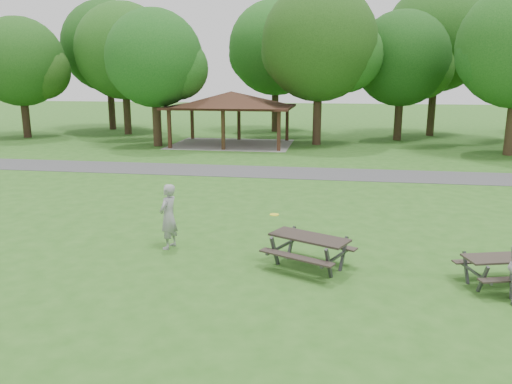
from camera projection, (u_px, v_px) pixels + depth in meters
The scene contains 15 objects.
ground at pixel (189, 279), 12.12m from camera, with size 160.00×160.00×0.00m, color #2B5F1B.
asphalt_path at pixel (268, 172), 25.57m from camera, with size 120.00×3.20×0.02m, color #434345.
pavilion at pixel (231, 101), 35.11m from camera, with size 8.60×7.01×3.76m.
tree_row_b at pixel (22, 64), 38.62m from camera, with size 7.14×6.80×9.28m.
tree_row_c at pixel (125, 54), 40.69m from camera, with size 8.19×7.80×10.67m.
tree_row_d at pixel (156, 61), 33.84m from camera, with size 6.93×6.60×9.27m.
tree_row_e at pixel (321, 46), 34.30m from camera, with size 8.40×8.00×11.02m.
tree_row_f at pixel (403, 62), 36.95m from camera, with size 7.35×7.00×9.55m.
tree_deep_a at pixel (109, 49), 44.39m from camera, with size 8.40×8.00×11.38m.
tree_deep_b at pixel (277, 51), 42.59m from camera, with size 8.40×8.00×11.13m.
tree_deep_c at pixel (438, 42), 39.47m from camera, with size 8.82×8.40×11.90m.
picnic_table_middle at pixel (309, 244), 12.73m from camera, with size 2.50×2.31×0.87m.
picnic_table_far at pixel (502, 264), 11.61m from camera, with size 2.05×1.81×0.75m.
frisbee_in_flight at pixel (274, 215), 12.82m from camera, with size 0.31×0.31×0.02m.
frisbee_thrower at pixel (168, 217), 14.13m from camera, with size 0.68×0.45×1.88m, color gray.
Camera 1 is at (3.41, -10.91, 4.84)m, focal length 35.00 mm.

